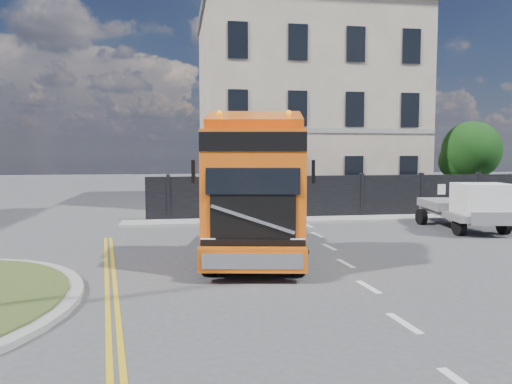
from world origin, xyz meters
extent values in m
plane|color=#424244|center=(0.00, 0.00, 0.00)|extent=(120.00, 120.00, 0.00)
cube|color=black|center=(6.00, 9.00, 1.00)|extent=(18.00, 0.25, 2.00)
cube|color=silver|center=(14.50, 9.00, 1.00)|extent=(2.60, 0.12, 2.00)
cube|color=beige|center=(6.00, 16.50, 5.50)|extent=(12.00, 10.00, 11.00)
cube|color=#525258|center=(6.00, 16.50, 11.25)|extent=(12.30, 10.30, 0.50)
cube|color=beige|center=(3.00, 16.50, 12.00)|extent=(0.80, 0.80, 1.60)
cube|color=beige|center=(9.00, 16.50, 12.00)|extent=(0.80, 0.80, 1.60)
cylinder|color=#382619|center=(14.50, 12.00, 1.20)|extent=(0.24, 0.24, 2.40)
sphere|color=black|center=(14.50, 12.00, 3.20)|extent=(3.20, 3.20, 3.20)
sphere|color=black|center=(14.00, 12.40, 2.60)|extent=(2.20, 2.20, 2.20)
cube|color=gray|center=(6.00, 8.10, 0.06)|extent=(20.00, 1.60, 0.12)
cube|color=black|center=(0.70, 1.31, 0.77)|extent=(3.58, 6.76, 0.46)
cube|color=#E75C10|center=(0.39, -0.45, 2.19)|extent=(2.97, 3.05, 2.86)
cube|color=#E75C10|center=(0.58, 0.60, 3.37)|extent=(2.67, 1.35, 1.43)
cube|color=black|center=(0.17, -1.74, 2.60)|extent=(2.22, 0.45, 1.07)
cube|color=#E75C10|center=(0.11, -2.06, 0.56)|extent=(2.57, 0.79, 0.56)
cylinder|color=black|center=(-0.84, -1.06, 0.53)|extent=(0.51, 1.10, 1.06)
cylinder|color=gray|center=(-0.84, -1.06, 0.53)|extent=(0.46, 0.64, 0.58)
cylinder|color=black|center=(1.34, -1.45, 0.53)|extent=(0.51, 1.10, 1.06)
cylinder|color=gray|center=(1.34, -1.45, 0.53)|extent=(0.46, 0.64, 0.58)
cylinder|color=black|center=(-0.21, 2.50, 0.53)|extent=(0.51, 1.10, 1.06)
cylinder|color=gray|center=(-0.21, 2.50, 0.53)|extent=(0.46, 0.64, 0.58)
cylinder|color=black|center=(1.96, 2.12, 0.53)|extent=(0.51, 1.10, 1.06)
cylinder|color=gray|center=(1.96, 2.12, 0.53)|extent=(0.46, 0.64, 0.58)
cylinder|color=black|center=(0.00, 3.71, 0.53)|extent=(0.51, 1.10, 1.06)
cylinder|color=gray|center=(0.00, 3.71, 0.53)|extent=(0.46, 0.64, 0.58)
cylinder|color=black|center=(2.17, 3.33, 0.53)|extent=(0.51, 1.10, 1.06)
cylinder|color=gray|center=(2.17, 3.33, 0.53)|extent=(0.46, 0.64, 0.58)
cube|color=slate|center=(9.58, 4.89, 0.67)|extent=(2.56, 4.84, 0.24)
cube|color=silver|center=(9.58, 3.45, 1.30)|extent=(2.08, 2.01, 1.25)
cylinder|color=black|center=(8.67, 3.45, 0.34)|extent=(0.24, 0.67, 0.67)
cylinder|color=black|center=(10.49, 3.45, 0.34)|extent=(0.24, 0.67, 0.67)
cylinder|color=black|center=(8.67, 6.33, 0.34)|extent=(0.24, 0.67, 0.67)
cylinder|color=black|center=(10.49, 6.33, 0.34)|extent=(0.24, 0.67, 0.67)
camera|label=1|loc=(-1.62, -13.40, 3.05)|focal=35.00mm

